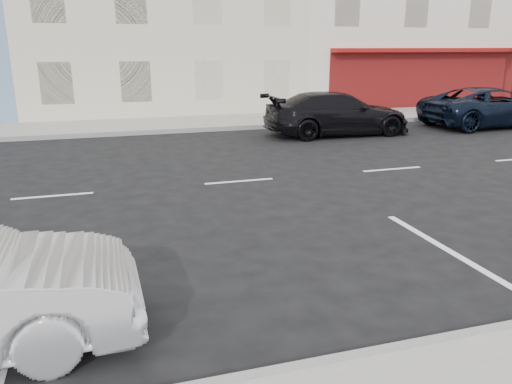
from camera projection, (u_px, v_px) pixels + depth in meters
ground at (319, 175)px, 12.01m from camera, size 120.00×120.00×0.00m
sidewalk_far at (101, 127)px, 18.57m from camera, size 80.00×3.40×0.15m
curb_far at (101, 135)px, 17.01m from camera, size 80.00×0.12×0.16m
fire_hydrant at (483, 101)px, 23.03m from camera, size 0.20×0.20×0.72m
suv_far at (490, 107)px, 19.04m from camera, size 5.41×2.61×1.48m
car_far at (337, 113)px, 17.24m from camera, size 5.12×2.12×1.48m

